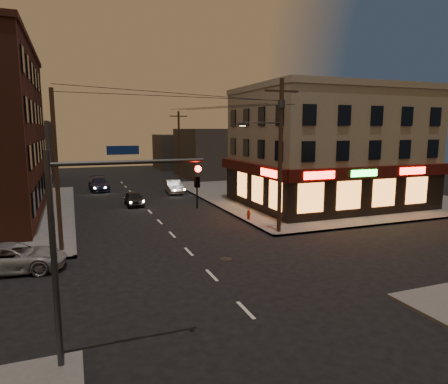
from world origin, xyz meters
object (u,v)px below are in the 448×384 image
suv_cross (11,258)px  fire_hydrant (249,214)px  sedan_mid (173,187)px  sedan_far (99,184)px  sedan_near (134,199)px

suv_cross → fire_hydrant: (15.41, 5.81, -0.15)m
sedan_mid → fire_hydrant: size_ratio=5.86×
sedan_far → fire_hydrant: size_ratio=6.94×
suv_cross → sedan_near: bearing=-21.0°
suv_cross → sedan_far: sedan_far is taller
fire_hydrant → sedan_mid: bearing=97.8°
suv_cross → fire_hydrant: size_ratio=6.79×
suv_cross → sedan_mid: sedan_mid is taller
sedan_near → sedan_mid: 7.75m
sedan_near → sedan_mid: size_ratio=0.87×
sedan_near → sedan_mid: bearing=48.8°
sedan_mid → fire_hydrant: (2.10, -15.35, -0.16)m
suv_cross → fire_hydrant: suv_cross is taller
suv_cross → fire_hydrant: 16.47m
sedan_far → sedan_near: bearing=-78.3°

